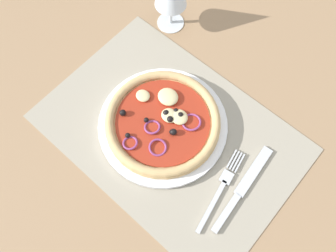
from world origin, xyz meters
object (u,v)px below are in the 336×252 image
object	(u,v)px
pizza	(163,121)
knife	(243,187)
plate	(163,124)
fork	(222,186)

from	to	relation	value
pizza	knife	size ratio (longest dim) A/B	1.16
plate	pizza	world-z (taller)	pizza
pizza	plate	bearing A→B (deg)	-70.51
plate	knife	distance (cm)	20.13
knife	pizza	bearing A→B (deg)	86.11
plate	pizza	distance (cm)	1.69
plate	knife	size ratio (longest dim) A/B	1.32
plate	knife	bearing A→B (deg)	0.99
pizza	fork	xyz separation A→B (cm)	(17.00, -2.10, -2.06)
plate	pizza	size ratio (longest dim) A/B	1.14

